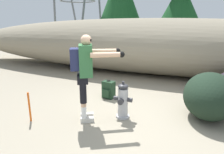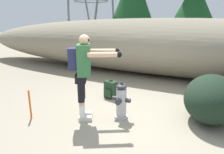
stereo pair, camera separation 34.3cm
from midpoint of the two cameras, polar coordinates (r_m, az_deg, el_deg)
name	(u,v)px [view 1 (the left image)]	position (r m, az deg, el deg)	size (l,w,h in m)	color
ground_plane	(124,117)	(4.37, 1.12, -11.10)	(56.00, 56.00, 0.04)	gray
dirt_embankment	(156,46)	(7.82, 10.92, 8.42)	(17.44, 3.20, 2.00)	gray
fire_hydrant	(123,101)	(4.18, 0.66, -6.76)	(0.38, 0.33, 0.77)	#B2B2B7
utility_worker	(86,68)	(3.92, -9.78, 2.40)	(1.04, 0.81, 1.69)	beige
spare_backpack	(108,90)	(5.26, -2.86, -3.58)	(0.34, 0.33, 0.47)	#1E3823
boulder_large	(210,96)	(4.53, 23.56, -4.81)	(1.36, 1.03, 0.93)	black
survey_stake	(29,107)	(4.43, -24.02, -7.64)	(0.04, 0.04, 0.60)	#E55914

